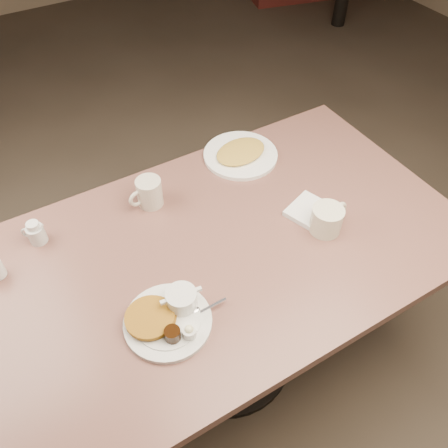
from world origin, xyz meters
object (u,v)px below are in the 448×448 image
coffee_mug_near (327,219)px  main_plate (168,316)px  coffee_mug_far (149,193)px  diner_table (227,275)px  creamer_right (36,233)px  hash_plate (241,154)px

coffee_mug_near → main_plate: bearing=-175.4°
coffee_mug_near → coffee_mug_far: coffee_mug_far is taller
diner_table → coffee_mug_near: coffee_mug_near is taller
coffee_mug_far → creamer_right: bearing=175.8°
main_plate → hash_plate: main_plate is taller
creamer_right → coffee_mug_near: bearing=-27.3°
hash_plate → main_plate: bearing=-137.4°
coffee_mug_near → hash_plate: (-0.04, 0.45, -0.03)m
creamer_right → main_plate: bearing=-63.9°
coffee_mug_far → hash_plate: size_ratio=0.39×
diner_table → main_plate: bearing=-150.9°
coffee_mug_far → hash_plate: 0.40m
coffee_mug_near → hash_plate: coffee_mug_near is taller
main_plate → hash_plate: (0.54, 0.49, -0.01)m
coffee_mug_near → coffee_mug_far: (-0.44, 0.39, 0.00)m
diner_table → coffee_mug_near: bearing=-19.6°
diner_table → hash_plate: (0.26, 0.34, 0.18)m
diner_table → hash_plate: size_ratio=4.69×
creamer_right → hash_plate: size_ratio=0.25×
coffee_mug_far → hash_plate: (0.39, 0.06, -0.04)m
main_plate → coffee_mug_near: coffee_mug_near is taller
main_plate → hash_plate: 0.73m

